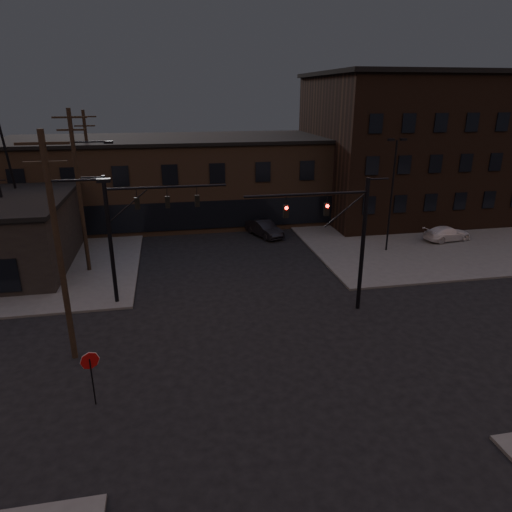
{
  "coord_description": "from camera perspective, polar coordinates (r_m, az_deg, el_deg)",
  "views": [
    {
      "loc": [
        -4.39,
        -19.03,
        12.4
      ],
      "look_at": [
        0.34,
        5.37,
        3.5
      ],
      "focal_mm": 32.0,
      "sensor_mm": 36.0,
      "label": 1
    }
  ],
  "objects": [
    {
      "name": "sidewalk_ne",
      "position": [
        50.32,
        21.14,
        4.18
      ],
      "size": [
        30.0,
        30.0,
        0.15
      ],
      "primitive_type": "cube",
      "color": "#474744",
      "rests_on": "ground"
    },
    {
      "name": "parked_car_lot_a",
      "position": [
        48.07,
        15.28,
        5.09
      ],
      "size": [
        4.43,
        3.18,
        1.4
      ],
      "primitive_type": "imported",
      "rotation": [
        0.0,
        0.0,
        1.15
      ],
      "color": "black",
      "rests_on": "sidewalk_ne"
    },
    {
      "name": "utility_pole_near",
      "position": [
        22.59,
        -23.35,
        1.24
      ],
      "size": [
        3.7,
        0.28,
        11.0
      ],
      "color": "black",
      "rests_on": "ground"
    },
    {
      "name": "car_crossing",
      "position": [
        41.76,
        1.03,
        3.46
      ],
      "size": [
        3.05,
        4.67,
        1.46
      ],
      "primitive_type": "imported",
      "rotation": [
        0.0,
        0.0,
        0.37
      ],
      "color": "black",
      "rests_on": "ground"
    },
    {
      "name": "building_right",
      "position": [
        52.48,
        19.8,
        12.67
      ],
      "size": [
        22.0,
        16.0,
        14.0
      ],
      "primitive_type": "cube",
      "color": "black",
      "rests_on": "ground"
    },
    {
      "name": "ground",
      "position": [
        23.13,
        1.76,
        -12.72
      ],
      "size": [
        140.0,
        140.0,
        0.0
      ],
      "primitive_type": "plane",
      "color": "black",
      "rests_on": "ground"
    },
    {
      "name": "utility_pole_mid",
      "position": [
        34.16,
        -21.17,
        7.8
      ],
      "size": [
        3.7,
        0.28,
        11.5
      ],
      "color": "black",
      "rests_on": "ground"
    },
    {
      "name": "traffic_signal_near",
      "position": [
        26.54,
        11.08,
        2.98
      ],
      "size": [
        7.12,
        0.24,
        8.0
      ],
      "color": "black",
      "rests_on": "ground"
    },
    {
      "name": "utility_pole_far",
      "position": [
        46.07,
        -20.06,
        10.27
      ],
      "size": [
        2.2,
        0.28,
        11.0
      ],
      "color": "black",
      "rests_on": "ground"
    },
    {
      "name": "stop_sign",
      "position": [
        20.37,
        -19.97,
        -12.84
      ],
      "size": [
        0.72,
        0.33,
        2.48
      ],
      "color": "black",
      "rests_on": "ground"
    },
    {
      "name": "building_row",
      "position": [
        47.98,
        -5.63,
        9.52
      ],
      "size": [
        40.0,
        12.0,
        8.0
      ],
      "primitive_type": "cube",
      "color": "#4C3828",
      "rests_on": "ground"
    },
    {
      "name": "parked_car_lot_b",
      "position": [
        43.47,
        22.79,
        2.61
      ],
      "size": [
        4.48,
        2.31,
        1.24
      ],
      "primitive_type": "imported",
      "rotation": [
        0.0,
        0.0,
        1.71
      ],
      "color": "silver",
      "rests_on": "sidewalk_ne"
    },
    {
      "name": "lot_light_b",
      "position": [
        45.18,
        20.68,
        9.68
      ],
      "size": [
        1.5,
        0.28,
        9.14
      ],
      "color": "black",
      "rests_on": "ground"
    },
    {
      "name": "lot_light_a",
      "position": [
        37.96,
        16.7,
        8.42
      ],
      "size": [
        1.5,
        0.28,
        9.14
      ],
      "color": "black",
      "rests_on": "ground"
    },
    {
      "name": "traffic_signal_far",
      "position": [
        28.12,
        -15.35,
        3.76
      ],
      "size": [
        7.12,
        0.24,
        8.0
      ],
      "color": "black",
      "rests_on": "ground"
    }
  ]
}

